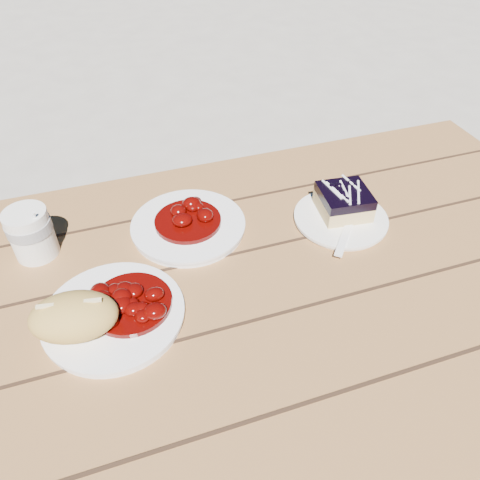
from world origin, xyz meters
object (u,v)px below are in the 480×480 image
object	(u,v)px
picnic_table	(106,378)
blueberry_cake	(344,201)
second_plate	(188,226)
dessert_plate	(340,219)
main_plate	(114,316)
coffee_cup	(31,233)
bread_roll	(74,317)

from	to	relation	value
picnic_table	blueberry_cake	bearing A→B (deg)	13.04
second_plate	dessert_plate	bearing A→B (deg)	-13.35
main_plate	picnic_table	bearing A→B (deg)	174.19
dessert_plate	coffee_cup	distance (m)	0.59
blueberry_cake	coffee_cup	distance (m)	0.60
picnic_table	main_plate	xyz separation A→B (m)	(0.04, -0.00, 0.17)
dessert_plate	blueberry_cake	bearing A→B (deg)	56.31
bread_roll	blueberry_cake	size ratio (longest dim) A/B	1.27
bread_roll	blueberry_cake	xyz separation A→B (m)	(0.53, 0.15, -0.01)
main_plate	second_plate	xyz separation A→B (m)	(0.17, 0.18, 0.00)
coffee_cup	picnic_table	bearing A→B (deg)	-70.08
second_plate	main_plate	bearing A→B (deg)	-132.81
picnic_table	second_plate	world-z (taller)	second_plate
dessert_plate	bread_roll	bearing A→B (deg)	-166.00
blueberry_cake	bread_roll	bearing A→B (deg)	-158.52
dessert_plate	main_plate	bearing A→B (deg)	-166.73
blueberry_cake	coffee_cup	size ratio (longest dim) A/B	1.09
dessert_plate	blueberry_cake	world-z (taller)	blueberry_cake
dessert_plate	second_plate	bearing A→B (deg)	166.65
blueberry_cake	main_plate	bearing A→B (deg)	-159.08
main_plate	second_plate	size ratio (longest dim) A/B	1.02
main_plate	dessert_plate	world-z (taller)	main_plate
dessert_plate	coffee_cup	world-z (taller)	coffee_cup
second_plate	blueberry_cake	bearing A→B (deg)	-10.27
picnic_table	dessert_plate	size ratio (longest dim) A/B	10.90
bread_roll	dessert_plate	world-z (taller)	bread_roll
picnic_table	bread_roll	size ratio (longest dim) A/B	14.99
bread_roll	second_plate	world-z (taller)	bread_roll
dessert_plate	second_plate	distance (m)	0.31
main_plate	coffee_cup	bearing A→B (deg)	119.66
main_plate	coffee_cup	size ratio (longest dim) A/B	2.31
main_plate	dessert_plate	size ratio (longest dim) A/B	1.22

